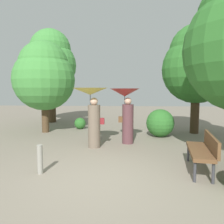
# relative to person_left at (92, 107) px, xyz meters

# --- Properties ---
(ground_plane) EXTENTS (40.00, 40.00, 0.00)m
(ground_plane) POSITION_rel_person_left_xyz_m (0.59, -2.51, -1.30)
(ground_plane) COLOR gray
(person_left) EXTENTS (1.10, 1.10, 1.89)m
(person_left) POSITION_rel_person_left_xyz_m (0.00, 0.00, 0.00)
(person_left) COLOR #6B5B4C
(person_left) RESTS_ON ground
(person_right) EXTENTS (0.99, 0.99, 1.87)m
(person_right) POSITION_rel_person_left_xyz_m (1.06, 0.59, -0.02)
(person_right) COLOR #563338
(person_right) RESTS_ON ground
(park_bench) EXTENTS (0.74, 1.56, 0.83)m
(park_bench) POSITION_rel_person_left_xyz_m (2.81, -1.91, -0.79)
(park_bench) COLOR #38383D
(park_bench) RESTS_ON ground
(tree_near_left) EXTENTS (2.57, 2.57, 3.86)m
(tree_near_left) POSITION_rel_person_left_xyz_m (-2.40, 2.35, 1.13)
(tree_near_left) COLOR #4C3823
(tree_near_left) RESTS_ON ground
(tree_mid_left) EXTENTS (2.75, 2.75, 5.10)m
(tree_mid_left) POSITION_rel_person_left_xyz_m (-3.08, 5.24, 2.11)
(tree_mid_left) COLOR #42301E
(tree_mid_left) RESTS_ON ground
(tree_mid_right) EXTENTS (2.80, 2.80, 4.49)m
(tree_mid_right) POSITION_rel_person_left_xyz_m (3.93, 2.55, 1.58)
(tree_mid_right) COLOR #42301E
(tree_mid_right) RESTS_ON ground
(bush_path_left) EXTENTS (0.52, 0.52, 0.52)m
(bush_path_left) POSITION_rel_person_left_xyz_m (-1.07, 3.21, -1.04)
(bush_path_left) COLOR #2D6B28
(bush_path_left) RESTS_ON ground
(bush_path_right) EXTENTS (1.08, 1.08, 1.08)m
(bush_path_right) POSITION_rel_person_left_xyz_m (2.39, 1.74, -0.76)
(bush_path_right) COLOR #2D6B28
(bush_path_right) RESTS_ON ground
(path_marker_post) EXTENTS (0.12, 0.12, 0.64)m
(path_marker_post) POSITION_rel_person_left_xyz_m (-0.80, -2.29, -0.98)
(path_marker_post) COLOR gray
(path_marker_post) RESTS_ON ground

